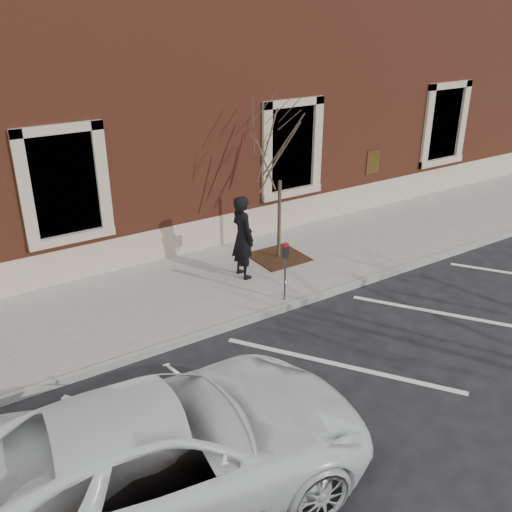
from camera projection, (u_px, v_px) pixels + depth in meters
ground at (271, 314)px, 11.96m from camera, size 120.00×120.00×0.00m
sidewalk_near at (229, 279)px, 13.27m from camera, size 40.00×3.50×0.15m
curb_near at (273, 311)px, 11.89m from camera, size 40.00×0.12×0.15m
parking_stripes at (340, 365)px, 10.27m from camera, size 28.00×4.40×0.01m
building_civic at (120, 77)px, 16.24m from camera, size 40.00×8.62×8.00m
man at (243, 237)px, 12.87m from camera, size 0.47×0.71×1.94m
parking_meter at (285, 261)px, 11.82m from camera, size 0.12×0.09×1.31m
tree_grate at (279, 257)px, 14.18m from camera, size 1.24×1.24×0.03m
sapling at (280, 158)px, 13.15m from camera, size 2.16×2.16×3.61m
white_truck at (162, 451)px, 7.25m from camera, size 5.91×3.26×1.57m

